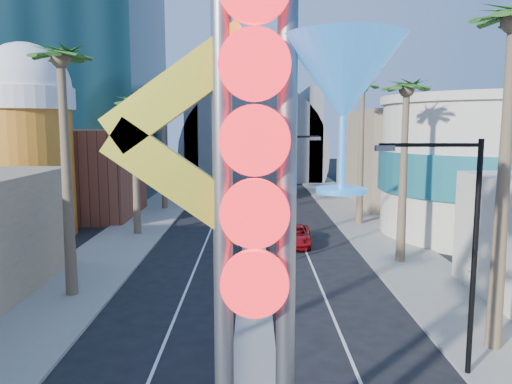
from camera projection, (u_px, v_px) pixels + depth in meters
sidewalk_west at (145, 222)px, 43.50m from camera, size 5.00×100.00×0.15m
sidewalk_east at (362, 222)px, 43.59m from camera, size 5.00×100.00×0.15m
median at (254, 216)px, 46.52m from camera, size 1.60×84.00×0.15m
brick_filler_west at (80, 174)px, 45.92m from camera, size 10.00×10.00×8.00m
filler_east at (396, 156)px, 55.86m from camera, size 10.00×20.00×10.00m
beer_mug at (28, 133)px, 37.48m from camera, size 7.00×7.00×14.50m
turquoise_building at (490, 167)px, 37.99m from camera, size 16.60×16.60×10.60m
canopy at (254, 151)px, 79.66m from camera, size 22.00×16.00×22.00m
neon_sign at (292, 177)px, 10.84m from camera, size 6.53×2.60×12.55m
streetlight_0 at (264, 189)px, 28.05m from camera, size 3.79×0.25×8.00m
streetlight_1 at (249, 160)px, 51.83m from camera, size 3.79×0.25×8.00m
streetlight_2 at (461, 237)px, 16.19m from camera, size 3.45×0.25×8.00m
palm_1 at (61, 73)px, 23.25m from camera, size 2.40×2.40×12.70m
palm_2 at (134, 111)px, 37.30m from camera, size 2.40×2.40×11.20m
palm_3 at (163, 115)px, 49.20m from camera, size 2.40×2.40×11.20m
palm_6 at (406, 100)px, 29.40m from camera, size 2.40×2.40×11.70m
palm_7 at (363, 96)px, 41.18m from camera, size 2.40×2.40×12.70m
red_pickup at (294, 236)px, 35.22m from camera, size 2.75×5.21×1.40m
pedestrian_b at (476, 273)px, 25.32m from camera, size 1.01×0.94×1.66m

